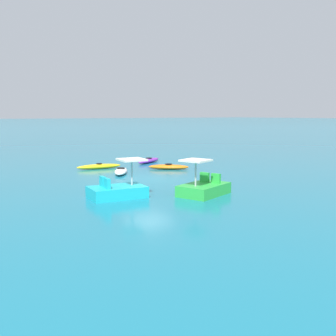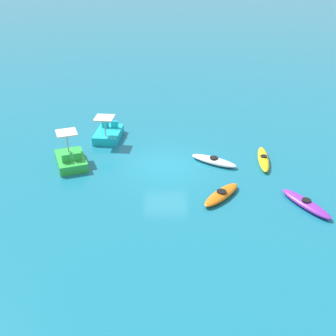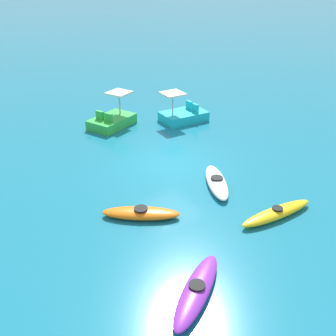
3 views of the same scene
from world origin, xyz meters
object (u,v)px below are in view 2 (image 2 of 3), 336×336
Objects in this scene: kayak_white at (214,161)px; kayak_orange at (221,195)px; pedal_boat_green at (71,159)px; kayak_purple at (306,204)px; kayak_yellow at (263,159)px; pedal_boat_cyan at (108,133)px.

kayak_white is 1.07× the size of kayak_orange.
kayak_purple is at bearing 159.62° from pedal_boat_green.
kayak_white and kayak_purple have the same top height.
kayak_orange is at bearing 52.64° from kayak_yellow.
kayak_orange is at bearing 155.98° from pedal_boat_green.
kayak_purple is 12.74m from pedal_boat_cyan.
kayak_yellow is 1.12× the size of pedal_boat_green.
pedal_boat_green is (11.74, -4.36, 0.17)m from kayak_purple.
kayak_yellow is at bearing -176.79° from kayak_white.
kayak_yellow is 10.72m from pedal_boat_green.
kayak_white is at bearing -90.35° from kayak_orange.
pedal_boat_cyan reaches higher than kayak_purple.
kayak_white is 7.11m from pedal_boat_cyan.
kayak_white is 3.54m from kayak_orange.
kayak_purple is (-3.85, 0.85, -0.00)m from kayak_orange.
kayak_orange is 8.64m from pedal_boat_green.
kayak_purple is at bearing 131.15° from kayak_white.
pedal_boat_cyan is at bearing -28.98° from kayak_white.
kayak_yellow is 9.60m from pedal_boat_cyan.
pedal_boat_green reaches higher than kayak_yellow.
kayak_purple is at bearing 142.08° from pedal_boat_cyan.
pedal_boat_green reaches higher than kayak_orange.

